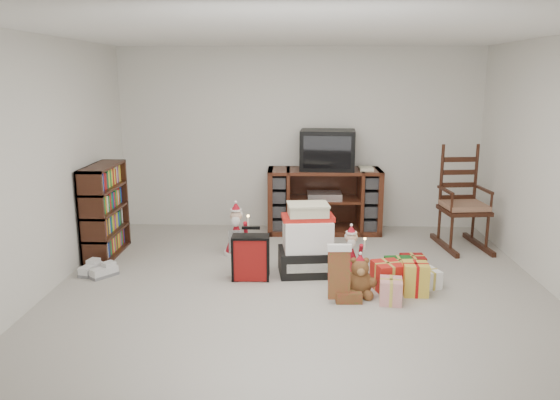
{
  "coord_description": "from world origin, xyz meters",
  "views": [
    {
      "loc": [
        -0.04,
        -5.09,
        2.11
      ],
      "look_at": [
        -0.22,
        0.6,
        0.81
      ],
      "focal_mm": 35.0,
      "sensor_mm": 36.0,
      "label": 1
    }
  ],
  "objects_px": {
    "bookshelf": "(105,212)",
    "santa_figurine": "(351,256)",
    "teddy_bear": "(359,279)",
    "gift_pile": "(308,244)",
    "mrs_claus_figurine": "(236,234)",
    "tv_stand": "(324,201)",
    "sneaker_pair": "(97,271)",
    "crt_television": "(328,150)",
    "rocking_chair": "(462,211)",
    "red_suitcase": "(251,257)",
    "gift_cluster": "(406,276)"
  },
  "relations": [
    {
      "from": "tv_stand",
      "to": "crt_television",
      "type": "bearing_deg",
      "value": 8.84
    },
    {
      "from": "bookshelf",
      "to": "teddy_bear",
      "type": "height_order",
      "value": "bookshelf"
    },
    {
      "from": "tv_stand",
      "to": "gift_pile",
      "type": "bearing_deg",
      "value": -99.86
    },
    {
      "from": "bookshelf",
      "to": "sneaker_pair",
      "type": "distance_m",
      "value": 0.87
    },
    {
      "from": "teddy_bear",
      "to": "sneaker_pair",
      "type": "bearing_deg",
      "value": 170.39
    },
    {
      "from": "bookshelf",
      "to": "rocking_chair",
      "type": "xyz_separation_m",
      "value": [
        4.36,
        0.48,
        -0.07
      ]
    },
    {
      "from": "tv_stand",
      "to": "mrs_claus_figurine",
      "type": "distance_m",
      "value": 1.5
    },
    {
      "from": "bookshelf",
      "to": "santa_figurine",
      "type": "distance_m",
      "value": 2.95
    },
    {
      "from": "teddy_bear",
      "to": "mrs_claus_figurine",
      "type": "xyz_separation_m",
      "value": [
        -1.34,
        1.24,
        0.08
      ]
    },
    {
      "from": "santa_figurine",
      "to": "gift_cluster",
      "type": "height_order",
      "value": "santa_figurine"
    },
    {
      "from": "rocking_chair",
      "to": "gift_cluster",
      "type": "height_order",
      "value": "rocking_chair"
    },
    {
      "from": "red_suitcase",
      "to": "gift_cluster",
      "type": "bearing_deg",
      "value": -7.2
    },
    {
      "from": "rocking_chair",
      "to": "santa_figurine",
      "type": "xyz_separation_m",
      "value": [
        -1.49,
        -1.09,
        -0.24
      ]
    },
    {
      "from": "gift_pile",
      "to": "sneaker_pair",
      "type": "relative_size",
      "value": 1.78
    },
    {
      "from": "santa_figurine",
      "to": "crt_television",
      "type": "xyz_separation_m",
      "value": [
        -0.18,
        1.68,
        0.92
      ]
    },
    {
      "from": "teddy_bear",
      "to": "rocking_chair",
      "type": "bearing_deg",
      "value": 48.69
    },
    {
      "from": "tv_stand",
      "to": "red_suitcase",
      "type": "bearing_deg",
      "value": -116.04
    },
    {
      "from": "teddy_bear",
      "to": "gift_cluster",
      "type": "bearing_deg",
      "value": 24.94
    },
    {
      "from": "santa_figurine",
      "to": "sneaker_pair",
      "type": "distance_m",
      "value": 2.75
    },
    {
      "from": "mrs_claus_figurine",
      "to": "sneaker_pair",
      "type": "xyz_separation_m",
      "value": [
        -1.43,
        -0.77,
        -0.19
      ]
    },
    {
      "from": "gift_pile",
      "to": "red_suitcase",
      "type": "bearing_deg",
      "value": -168.59
    },
    {
      "from": "gift_pile",
      "to": "mrs_claus_figurine",
      "type": "bearing_deg",
      "value": 136.43
    },
    {
      "from": "rocking_chair",
      "to": "sneaker_pair",
      "type": "xyz_separation_m",
      "value": [
        -4.23,
        -1.19,
        -0.4
      ]
    },
    {
      "from": "rocking_chair",
      "to": "sneaker_pair",
      "type": "distance_m",
      "value": 4.42
    },
    {
      "from": "gift_pile",
      "to": "teddy_bear",
      "type": "xyz_separation_m",
      "value": [
        0.5,
        -0.6,
        -0.17
      ]
    },
    {
      "from": "mrs_claus_figurine",
      "to": "crt_television",
      "type": "distance_m",
      "value": 1.76
    },
    {
      "from": "gift_pile",
      "to": "gift_cluster",
      "type": "distance_m",
      "value": 1.08
    },
    {
      "from": "bookshelf",
      "to": "gift_pile",
      "type": "xyz_separation_m",
      "value": [
        2.4,
        -0.59,
        -0.19
      ]
    },
    {
      "from": "santa_figurine",
      "to": "gift_cluster",
      "type": "relative_size",
      "value": 0.55
    },
    {
      "from": "gift_pile",
      "to": "crt_television",
      "type": "relative_size",
      "value": 1.01
    },
    {
      "from": "tv_stand",
      "to": "mrs_claus_figurine",
      "type": "relative_size",
      "value": 2.39
    },
    {
      "from": "bookshelf",
      "to": "crt_television",
      "type": "height_order",
      "value": "crt_television"
    },
    {
      "from": "teddy_bear",
      "to": "santa_figurine",
      "type": "bearing_deg",
      "value": 93.25
    },
    {
      "from": "tv_stand",
      "to": "rocking_chair",
      "type": "distance_m",
      "value": 1.8
    },
    {
      "from": "red_suitcase",
      "to": "crt_television",
      "type": "xyz_separation_m",
      "value": [
        0.89,
        1.84,
        0.9
      ]
    },
    {
      "from": "red_suitcase",
      "to": "sneaker_pair",
      "type": "bearing_deg",
      "value": 176.95
    },
    {
      "from": "bookshelf",
      "to": "teddy_bear",
      "type": "relative_size",
      "value": 2.83
    },
    {
      "from": "santa_figurine",
      "to": "sneaker_pair",
      "type": "height_order",
      "value": "santa_figurine"
    },
    {
      "from": "bookshelf",
      "to": "santa_figurine",
      "type": "bearing_deg",
      "value": -12.01
    },
    {
      "from": "gift_pile",
      "to": "mrs_claus_figurine",
      "type": "distance_m",
      "value": 1.06
    },
    {
      "from": "bookshelf",
      "to": "crt_television",
      "type": "relative_size",
      "value": 1.44
    },
    {
      "from": "sneaker_pair",
      "to": "crt_television",
      "type": "relative_size",
      "value": 0.57
    },
    {
      "from": "santa_figurine",
      "to": "mrs_claus_figurine",
      "type": "height_order",
      "value": "mrs_claus_figurine"
    },
    {
      "from": "tv_stand",
      "to": "santa_figurine",
      "type": "relative_size",
      "value": 2.75
    },
    {
      "from": "tv_stand",
      "to": "santa_figurine",
      "type": "bearing_deg",
      "value": -83.88
    },
    {
      "from": "tv_stand",
      "to": "mrs_claus_figurine",
      "type": "bearing_deg",
      "value": -138.64
    },
    {
      "from": "teddy_bear",
      "to": "crt_television",
      "type": "bearing_deg",
      "value": 95.29
    },
    {
      "from": "gift_pile",
      "to": "rocking_chair",
      "type": "bearing_deg",
      "value": 22.28
    },
    {
      "from": "teddy_bear",
      "to": "crt_television",
      "type": "xyz_separation_m",
      "value": [
        -0.21,
        2.25,
        0.97
      ]
    },
    {
      "from": "red_suitcase",
      "to": "gift_cluster",
      "type": "xyz_separation_m",
      "value": [
        1.6,
        -0.18,
        -0.12
      ]
    }
  ]
}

